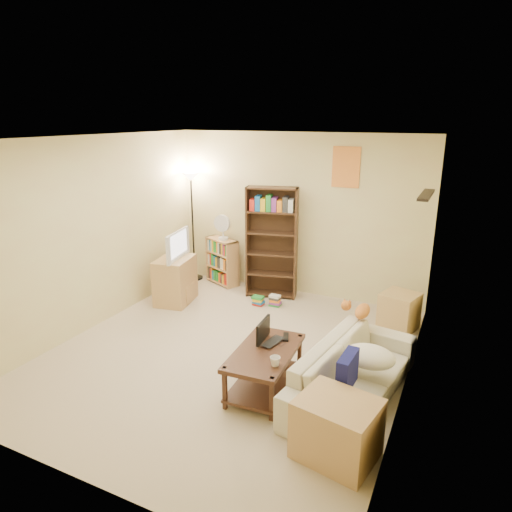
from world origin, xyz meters
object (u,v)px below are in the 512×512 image
object	(u,v)px
coffee_table	(265,364)
side_table	(399,311)
mug	(275,361)
tall_bookshelf	(272,240)
tv_stand	(175,280)
television	(173,245)
sofa	(353,372)
short_bookshelf	(222,261)
desk_fan	(222,226)
end_cabinet	(337,429)
tabby_cat	(360,310)
laptop	(276,343)
floor_lamp	(191,195)

from	to	relation	value
coffee_table	side_table	bearing A→B (deg)	60.09
mug	tall_bookshelf	world-z (taller)	tall_bookshelf
tall_bookshelf	side_table	size ratio (longest dim) A/B	3.46
tv_stand	television	size ratio (longest dim) A/B	0.94
sofa	short_bookshelf	world-z (taller)	short_bookshelf
television	desk_fan	distance (m)	1.01
short_bookshelf	end_cabinet	distance (m)	4.29
short_bookshelf	desk_fan	xyz separation A→B (m)	(0.04, -0.04, 0.62)
television	desk_fan	xyz separation A→B (m)	(0.29, 0.96, 0.11)
coffee_table	short_bookshelf	size ratio (longest dim) A/B	1.35
tv_stand	short_bookshelf	world-z (taller)	short_bookshelf
sofa	end_cabinet	world-z (taller)	sofa
tabby_cat	side_table	xyz separation A→B (m)	(0.31, 1.04, -0.37)
television	sofa	bearing A→B (deg)	-123.12
tall_bookshelf	short_bookshelf	distance (m)	1.11
tv_stand	tall_bookshelf	xyz separation A→B (m)	(1.21, 0.85, 0.56)
coffee_table	laptop	bearing A→B (deg)	68.75
side_table	laptop	bearing A→B (deg)	-117.03
short_bookshelf	side_table	world-z (taller)	short_bookshelf
end_cabinet	floor_lamp	bearing A→B (deg)	137.20
coffee_table	mug	size ratio (longest dim) A/B	8.92
tall_bookshelf	desk_fan	distance (m)	0.94
mug	short_bookshelf	world-z (taller)	short_bookshelf
coffee_table	tabby_cat	bearing A→B (deg)	51.45
mug	tall_bookshelf	distance (m)	2.92
laptop	desk_fan	distance (m)	3.10
sofa	television	world-z (taller)	television
side_table	end_cabinet	distance (m)	2.69
tabby_cat	side_table	size ratio (longest dim) A/B	0.88
short_bookshelf	floor_lamp	bearing A→B (deg)	-156.19
coffee_table	floor_lamp	xyz separation A→B (m)	(-2.50, 2.56, 1.17)
laptop	television	xyz separation A→B (m)	(-2.24, 1.38, 0.44)
coffee_table	end_cabinet	size ratio (longest dim) A/B	1.67
desk_fan	short_bookshelf	bearing A→B (deg)	136.03
coffee_table	floor_lamp	bearing A→B (deg)	130.74
tv_stand	short_bookshelf	distance (m)	1.04
coffee_table	tv_stand	distance (m)	2.68
short_bookshelf	side_table	xyz separation A→B (m)	(2.97, -0.49, -0.14)
floor_lamp	end_cabinet	world-z (taller)	floor_lamp
mug	desk_fan	bearing A→B (deg)	127.59
television	tv_stand	bearing A→B (deg)	-0.00
tv_stand	tall_bookshelf	distance (m)	1.58
coffee_table	tall_bookshelf	size ratio (longest dim) A/B	0.61
laptop	short_bookshelf	bearing A→B (deg)	49.64
desk_fan	tv_stand	bearing A→B (deg)	-106.56
television	short_bookshelf	size ratio (longest dim) A/B	0.95
tall_bookshelf	desk_fan	world-z (taller)	tall_bookshelf
end_cabinet	television	bearing A→B (deg)	145.15
sofa	tall_bookshelf	bearing A→B (deg)	48.85
sofa	television	bearing A→B (deg)	75.40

